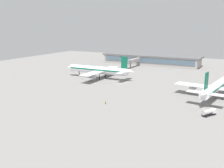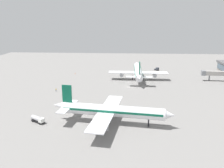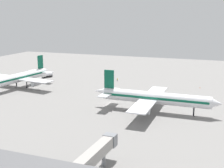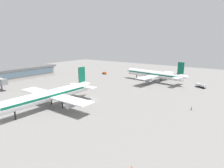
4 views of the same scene
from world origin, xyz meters
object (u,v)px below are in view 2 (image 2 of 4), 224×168
(ground_crew_worker, at_px, (56,90))
(safety_cone_near_gate, at_px, (75,73))
(baggage_tug, at_px, (157,69))
(fuel_truck, at_px, (38,119))
(airplane_taxiing, at_px, (138,71))
(airplane_at_gate, at_px, (111,111))

(ground_crew_worker, xyz_separation_m, safety_cone_near_gate, (44.72, -1.23, -0.55))
(baggage_tug, height_order, safety_cone_near_gate, baggage_tug)
(fuel_truck, bearing_deg, baggage_tug, 91.54)
(airplane_taxiing, relative_size, fuel_truck, 7.68)
(airplane_at_gate, distance_m, ground_crew_worker, 53.37)
(airplane_at_gate, distance_m, fuel_truck, 29.04)
(airplane_at_gate, xyz_separation_m, safety_cone_near_gate, (85.71, 32.65, -5.01))
(airplane_taxiing, height_order, safety_cone_near_gate, airplane_taxiing)
(airplane_taxiing, height_order, ground_crew_worker, airplane_taxiing)
(fuel_truck, height_order, safety_cone_near_gate, fuel_truck)
(airplane_at_gate, relative_size, fuel_truck, 7.52)
(airplane_at_gate, height_order, safety_cone_near_gate, airplane_at_gate)
(fuel_truck, relative_size, safety_cone_near_gate, 10.63)
(baggage_tug, relative_size, safety_cone_near_gate, 6.20)
(fuel_truck, bearing_deg, ground_crew_worker, 128.00)
(airplane_taxiing, xyz_separation_m, ground_crew_worker, (-31.20, 47.16, -4.58))
(fuel_truck, distance_m, baggage_tug, 118.19)
(airplane_at_gate, bearing_deg, airplane_taxiing, 87.27)
(airplane_taxiing, bearing_deg, ground_crew_worker, 123.38)
(baggage_tug, bearing_deg, airplane_at_gate, -62.35)
(airplane_at_gate, height_order, baggage_tug, airplane_at_gate)
(airplane_taxiing, xyz_separation_m, fuel_truck, (-73.18, 42.04, -4.05))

